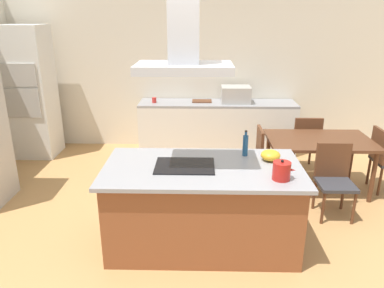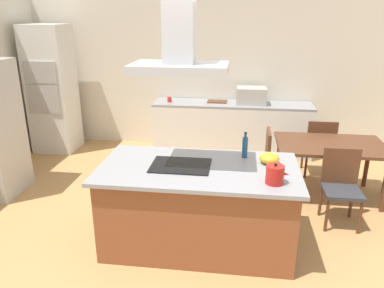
{
  "view_description": "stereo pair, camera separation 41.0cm",
  "coord_description": "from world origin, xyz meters",
  "px_view_note": "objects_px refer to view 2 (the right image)",
  "views": [
    {
      "loc": [
        -0.02,
        -3.47,
        2.37
      ],
      "look_at": [
        -0.12,
        0.4,
        1.0
      ],
      "focal_mm": 34.67,
      "sensor_mm": 36.0,
      "label": 1
    },
    {
      "loc": [
        0.38,
        -3.44,
        2.37
      ],
      "look_at": [
        -0.12,
        0.4,
        1.0
      ],
      "focal_mm": 34.67,
      "sensor_mm": 36.0,
      "label": 2
    }
  ],
  "objects_px": {
    "countertop_microwave": "(251,96)",
    "olive_oil_bottle": "(245,147)",
    "coffee_mug_red": "(169,99)",
    "cutting_board": "(217,101)",
    "dining_table": "(330,150)",
    "chair_at_left_end": "(260,157)",
    "cooktop": "(181,165)",
    "wall_oven_stack": "(52,90)",
    "range_hood": "(179,44)",
    "chair_facing_back_wall": "(319,144)",
    "tea_kettle": "(275,174)",
    "chair_facing_island": "(341,182)",
    "mixing_bowl": "(269,158)"
  },
  "relations": [
    {
      "from": "countertop_microwave",
      "to": "chair_at_left_end",
      "type": "height_order",
      "value": "countertop_microwave"
    },
    {
      "from": "chair_facing_back_wall",
      "to": "chair_facing_island",
      "type": "relative_size",
      "value": 1.0
    },
    {
      "from": "mixing_bowl",
      "to": "cutting_board",
      "type": "relative_size",
      "value": 0.6
    },
    {
      "from": "cooktop",
      "to": "countertop_microwave",
      "type": "relative_size",
      "value": 1.2
    },
    {
      "from": "tea_kettle",
      "to": "mixing_bowl",
      "type": "relative_size",
      "value": 1.07
    },
    {
      "from": "countertop_microwave",
      "to": "chair_facing_island",
      "type": "bearing_deg",
      "value": -65.01
    },
    {
      "from": "olive_oil_bottle",
      "to": "chair_facing_island",
      "type": "relative_size",
      "value": 0.32
    },
    {
      "from": "tea_kettle",
      "to": "chair_at_left_end",
      "type": "bearing_deg",
      "value": 91.55
    },
    {
      "from": "tea_kettle",
      "to": "chair_facing_island",
      "type": "bearing_deg",
      "value": 48.21
    },
    {
      "from": "cooktop",
      "to": "chair_facing_back_wall",
      "type": "relative_size",
      "value": 0.67
    },
    {
      "from": "tea_kettle",
      "to": "mixing_bowl",
      "type": "distance_m",
      "value": 0.48
    },
    {
      "from": "countertop_microwave",
      "to": "olive_oil_bottle",
      "type": "bearing_deg",
      "value": -92.64
    },
    {
      "from": "chair_facing_island",
      "to": "mixing_bowl",
      "type": "bearing_deg",
      "value": -150.73
    },
    {
      "from": "mixing_bowl",
      "to": "dining_table",
      "type": "bearing_deg",
      "value": 52.63
    },
    {
      "from": "olive_oil_bottle",
      "to": "chair_facing_back_wall",
      "type": "relative_size",
      "value": 0.32
    },
    {
      "from": "countertop_microwave",
      "to": "chair_at_left_end",
      "type": "bearing_deg",
      "value": -85.97
    },
    {
      "from": "coffee_mug_red",
      "to": "chair_facing_back_wall",
      "type": "relative_size",
      "value": 0.1
    },
    {
      "from": "cutting_board",
      "to": "dining_table",
      "type": "height_order",
      "value": "cutting_board"
    },
    {
      "from": "cutting_board",
      "to": "chair_at_left_end",
      "type": "bearing_deg",
      "value": -66.3
    },
    {
      "from": "coffee_mug_red",
      "to": "chair_facing_back_wall",
      "type": "bearing_deg",
      "value": -18.36
    },
    {
      "from": "cutting_board",
      "to": "dining_table",
      "type": "distance_m",
      "value": 2.27
    },
    {
      "from": "dining_table",
      "to": "chair_at_left_end",
      "type": "bearing_deg",
      "value": -180.0
    },
    {
      "from": "chair_facing_back_wall",
      "to": "range_hood",
      "type": "xyz_separation_m",
      "value": [
        -1.79,
        -2.02,
        1.59
      ]
    },
    {
      "from": "coffee_mug_red",
      "to": "chair_at_left_end",
      "type": "height_order",
      "value": "coffee_mug_red"
    },
    {
      "from": "mixing_bowl",
      "to": "dining_table",
      "type": "xyz_separation_m",
      "value": [
        0.89,
        1.16,
        -0.29
      ]
    },
    {
      "from": "olive_oil_bottle",
      "to": "range_hood",
      "type": "height_order",
      "value": "range_hood"
    },
    {
      "from": "chair_at_left_end",
      "to": "cooktop",
      "type": "bearing_deg",
      "value": -122.81
    },
    {
      "from": "olive_oil_bottle",
      "to": "coffee_mug_red",
      "type": "relative_size",
      "value": 3.16
    },
    {
      "from": "cooktop",
      "to": "chair_at_left_end",
      "type": "xyz_separation_m",
      "value": [
        0.87,
        1.35,
        -0.4
      ]
    },
    {
      "from": "cooktop",
      "to": "countertop_microwave",
      "type": "distance_m",
      "value": 2.98
    },
    {
      "from": "dining_table",
      "to": "range_hood",
      "type": "height_order",
      "value": "range_hood"
    },
    {
      "from": "wall_oven_stack",
      "to": "coffee_mug_red",
      "type": "bearing_deg",
      "value": 4.94
    },
    {
      "from": "wall_oven_stack",
      "to": "countertop_microwave",
      "type": "bearing_deg",
      "value": 3.84
    },
    {
      "from": "olive_oil_bottle",
      "to": "countertop_microwave",
      "type": "bearing_deg",
      "value": 87.36
    },
    {
      "from": "tea_kettle",
      "to": "dining_table",
      "type": "xyz_separation_m",
      "value": [
        0.87,
        1.64,
        -0.32
      ]
    },
    {
      "from": "tea_kettle",
      "to": "chair_facing_back_wall",
      "type": "bearing_deg",
      "value": 69.3
    },
    {
      "from": "chair_facing_back_wall",
      "to": "tea_kettle",
      "type": "bearing_deg",
      "value": -110.7
    },
    {
      "from": "cooktop",
      "to": "chair_facing_island",
      "type": "relative_size",
      "value": 0.67
    },
    {
      "from": "mixing_bowl",
      "to": "range_hood",
      "type": "xyz_separation_m",
      "value": [
        -0.9,
        -0.19,
        1.15
      ]
    },
    {
      "from": "cutting_board",
      "to": "olive_oil_bottle",
      "type": "bearing_deg",
      "value": -79.83
    },
    {
      "from": "range_hood",
      "to": "olive_oil_bottle",
      "type": "bearing_deg",
      "value": 26.62
    },
    {
      "from": "cooktop",
      "to": "chair_at_left_end",
      "type": "bearing_deg",
      "value": 57.19
    },
    {
      "from": "olive_oil_bottle",
      "to": "coffee_mug_red",
      "type": "bearing_deg",
      "value": 117.4
    },
    {
      "from": "tea_kettle",
      "to": "countertop_microwave",
      "type": "height_order",
      "value": "countertop_microwave"
    },
    {
      "from": "dining_table",
      "to": "chair_facing_back_wall",
      "type": "relative_size",
      "value": 1.57
    },
    {
      "from": "coffee_mug_red",
      "to": "range_hood",
      "type": "distance_m",
      "value": 3.12
    },
    {
      "from": "cooktop",
      "to": "chair_facing_island",
      "type": "height_order",
      "value": "cooktop"
    },
    {
      "from": "cutting_board",
      "to": "range_hood",
      "type": "relative_size",
      "value": 0.38
    },
    {
      "from": "wall_oven_stack",
      "to": "chair_facing_back_wall",
      "type": "xyz_separation_m",
      "value": [
        4.5,
        -0.63,
        -0.59
      ]
    },
    {
      "from": "chair_at_left_end",
      "to": "dining_table",
      "type": "bearing_deg",
      "value": 0.0
    }
  ]
}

